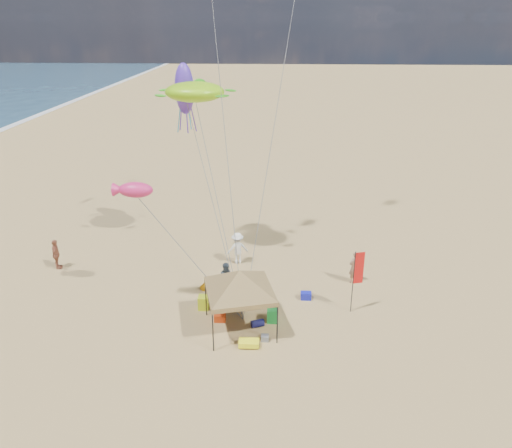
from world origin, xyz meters
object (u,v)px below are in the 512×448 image
at_px(feather_flag, 357,272).
at_px(person_near_b, 227,279).
at_px(chair_green, 272,315).
at_px(beach_cart, 249,343).
at_px(person_far_a, 56,254).
at_px(chair_yellow, 203,303).
at_px(cooler_red, 220,318).
at_px(cooler_blue, 306,296).
at_px(person_near_c, 238,248).
at_px(person_near_a, 354,267).
at_px(canopy_tent, 239,273).

height_order(feather_flag, person_near_b, feather_flag).
distance_m(chair_green, beach_cart, 2.26).
bearing_deg(person_far_a, chair_green, -124.94).
distance_m(beach_cart, person_near_b, 4.67).
relative_size(chair_green, chair_yellow, 1.00).
bearing_deg(chair_yellow, person_far_a, 157.28).
bearing_deg(feather_flag, person_far_a, 167.54).
bearing_deg(cooler_red, beach_cart, -51.74).
distance_m(feather_flag, cooler_blue, 3.24).
height_order(feather_flag, person_near_c, feather_flag).
relative_size(person_near_a, person_near_c, 0.97).
bearing_deg(feather_flag, person_near_b, 168.71).
bearing_deg(cooler_blue, chair_green, -128.87).
xyz_separation_m(person_near_a, person_near_c, (-6.55, 1.98, 0.03)).
bearing_deg(person_near_b, beach_cart, -88.18).
xyz_separation_m(cooler_red, beach_cart, (1.52, -1.93, 0.01)).
bearing_deg(person_near_c, person_near_b, 68.12).
distance_m(chair_green, person_near_b, 3.42).
xyz_separation_m(cooler_blue, chair_green, (-1.70, -2.11, 0.16)).
height_order(canopy_tent, person_near_b, canopy_tent).
relative_size(chair_green, person_near_c, 0.36).
xyz_separation_m(canopy_tent, person_far_a, (-11.06, 5.39, -2.06)).
bearing_deg(feather_flag, cooler_blue, 156.12).
relative_size(chair_yellow, person_near_c, 0.36).
height_order(chair_yellow, person_near_b, person_near_b).
height_order(chair_yellow, person_near_c, person_near_c).
height_order(feather_flag, chair_green, feather_flag).
bearing_deg(person_near_c, person_far_a, -11.43).
bearing_deg(chair_green, person_near_a, 42.19).
xyz_separation_m(beach_cart, person_near_b, (-1.42, 4.39, 0.71)).
height_order(cooler_blue, person_near_a, person_near_a).
distance_m(feather_flag, beach_cart, 6.23).
height_order(canopy_tent, cooler_blue, canopy_tent).
bearing_deg(person_near_c, feather_flag, 123.79).
distance_m(cooler_blue, person_near_b, 4.18).
xyz_separation_m(chair_green, beach_cart, (-0.99, -2.02, -0.15)).
distance_m(chair_green, chair_yellow, 3.58).
bearing_deg(feather_flag, chair_yellow, -178.90).
bearing_deg(person_near_b, chair_yellow, -142.27).
distance_m(beach_cart, person_near_a, 8.08).
bearing_deg(chair_yellow, cooler_red, -47.60).
distance_m(canopy_tent, chair_green, 3.07).
relative_size(canopy_tent, feather_flag, 1.68).
xyz_separation_m(canopy_tent, feather_flag, (5.52, 1.73, -0.76)).
height_order(feather_flag, cooler_blue, feather_flag).
xyz_separation_m(cooler_red, person_near_c, (0.34, 6.05, 0.77)).
xyz_separation_m(feather_flag, cooler_red, (-6.54, -1.18, -2.01)).
height_order(beach_cart, person_near_b, person_near_b).
xyz_separation_m(canopy_tent, chair_green, (1.49, 0.65, -2.61)).
bearing_deg(canopy_tent, feather_flag, 17.39).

